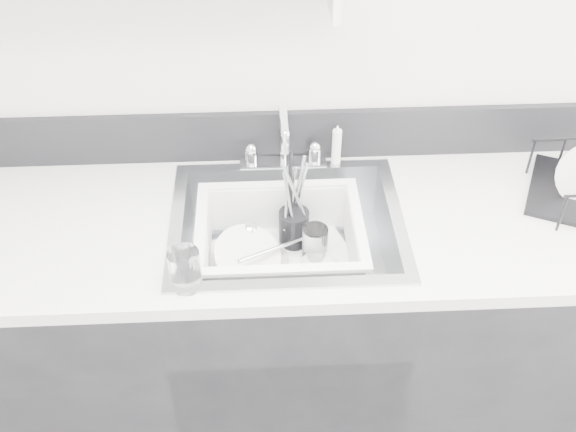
{
  "coord_description": "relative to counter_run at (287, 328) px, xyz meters",
  "views": [
    {
      "loc": [
        -0.07,
        -0.2,
        2.14
      ],
      "look_at": [
        0.0,
        1.14,
        0.98
      ],
      "focal_mm": 42.0,
      "sensor_mm": 36.0,
      "label": 1
    }
  ],
  "objects": [
    {
      "name": "sink",
      "position": [
        0.0,
        0.0,
        0.37
      ],
      "size": [
        0.64,
        0.52,
        0.2
      ],
      "primitive_type": null,
      "color": "silver",
      "rests_on": "counter_run"
    },
    {
      "name": "counter_run",
      "position": [
        0.0,
        0.0,
        0.0
      ],
      "size": [
        3.2,
        0.62,
        0.92
      ],
      "color": "black",
      "rests_on": "ground"
    },
    {
      "name": "plate_stack",
      "position": [
        -0.1,
        -0.02,
        0.33
      ],
      "size": [
        0.23,
        0.23,
        0.09
      ],
      "rotation": [
        0.0,
        0.0,
        0.31
      ],
      "color": "white",
      "rests_on": "wash_tub"
    },
    {
      "name": "tumbler_counter",
      "position": [
        -0.26,
        -0.23,
        0.51
      ],
      "size": [
        0.1,
        0.1,
        0.11
      ],
      "primitive_type": "cylinder",
      "rotation": [
        0.0,
        0.0,
        0.27
      ],
      "color": "white",
      "rests_on": "counter_run"
    },
    {
      "name": "room_shell",
      "position": [
        0.0,
        -0.8,
        1.22
      ],
      "size": [
        3.5,
        3.0,
        2.6
      ],
      "color": "silver",
      "rests_on": "ground"
    },
    {
      "name": "backsplash",
      "position": [
        0.0,
        0.3,
        0.54
      ],
      "size": [
        3.2,
        0.02,
        0.16
      ],
      "primitive_type": "cube",
      "color": "black",
      "rests_on": "counter_run"
    },
    {
      "name": "ladle",
      "position": [
        -0.07,
        0.01,
        0.34
      ],
      "size": [
        0.23,
        0.26,
        0.07
      ],
      "primitive_type": null,
      "rotation": [
        0.0,
        0.0,
        -0.93
      ],
      "color": "silver",
      "rests_on": "wash_tub"
    },
    {
      "name": "bowl_small",
      "position": [
        0.09,
        -0.05,
        0.32
      ],
      "size": [
        0.14,
        0.14,
        0.03
      ],
      "primitive_type": "imported",
      "rotation": [
        0.0,
        0.0,
        0.26
      ],
      "color": "white",
      "rests_on": "wash_tub"
    },
    {
      "name": "wash_tub",
      "position": [
        -0.02,
        -0.02,
        0.38
      ],
      "size": [
        0.56,
        0.51,
        0.18
      ],
      "primitive_type": null,
      "rotation": [
        0.0,
        0.0,
        0.33
      ],
      "color": "white",
      "rests_on": "sink"
    },
    {
      "name": "faucet",
      "position": [
        0.0,
        0.25,
        0.52
      ],
      "size": [
        0.26,
        0.18,
        0.23
      ],
      "color": "silver",
      "rests_on": "counter_run"
    },
    {
      "name": "utensil_cup",
      "position": [
        0.02,
        0.08,
        0.37
      ],
      "size": [
        0.09,
        0.09,
        0.3
      ],
      "rotation": [
        0.0,
        0.0,
        0.22
      ],
      "color": "black",
      "rests_on": "wash_tub"
    },
    {
      "name": "side_sprayer",
      "position": [
        0.16,
        0.25,
        0.53
      ],
      "size": [
        0.03,
        0.03,
        0.14
      ],
      "primitive_type": "cylinder",
      "color": "white",
      "rests_on": "counter_run"
    },
    {
      "name": "tumbler_in_tub",
      "position": [
        0.08,
        0.01,
        0.36
      ],
      "size": [
        0.1,
        0.1,
        0.11
      ],
      "primitive_type": "cylinder",
      "rotation": [
        0.0,
        0.0,
        0.42
      ],
      "color": "white",
      "rests_on": "wash_tub"
    }
  ]
}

